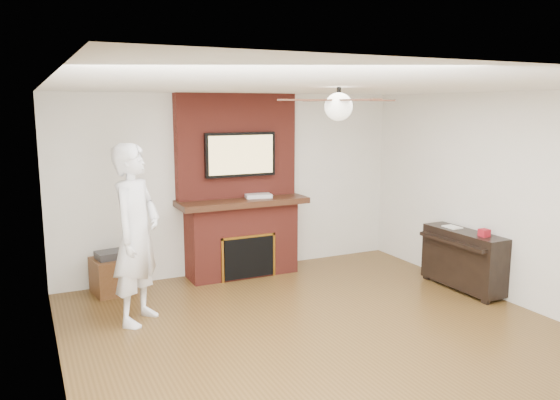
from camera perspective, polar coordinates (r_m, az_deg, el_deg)
name	(u,v)px	position (r m, az deg, el deg)	size (l,w,h in m)	color
room_shell	(337,220)	(5.26, 5.93, -2.08)	(5.36, 5.86, 2.86)	#513617
fireplace	(240,204)	(7.55, -4.21, -0.40)	(1.78, 0.64, 2.50)	maroon
tv	(240,155)	(7.42, -4.15, 4.76)	(1.00, 0.08, 0.60)	black
ceiling_fan	(339,105)	(5.14, 6.15, 9.79)	(1.21, 1.21, 0.31)	black
person	(136,234)	(6.03, -14.78, -3.49)	(0.71, 0.48, 1.95)	white
side_table	(112,274)	(7.23, -17.10, -7.37)	(0.53, 0.53, 0.54)	#4F2D16
piano	(463,258)	(7.37, 18.58, -5.80)	(0.45, 1.18, 0.86)	black
cable_box	(258,196)	(7.53, -2.30, 0.44)	(0.36, 0.20, 0.05)	silver
candle_orange	(239,273)	(7.56, -4.31, -7.62)	(0.06, 0.06, 0.14)	orange
candle_green	(246,275)	(7.54, -3.57, -7.81)	(0.07, 0.07, 0.10)	#38702C
candle_cream	(252,272)	(7.66, -2.91, -7.51)	(0.08, 0.08, 0.10)	beige
candle_blue	(264,272)	(7.68, -1.73, -7.55)	(0.06, 0.06, 0.08)	teal
candle_blue_extra	(265,272)	(7.69, -1.55, -7.53)	(0.06, 0.06, 0.08)	teal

